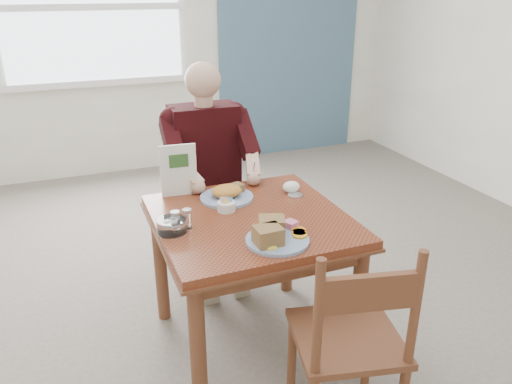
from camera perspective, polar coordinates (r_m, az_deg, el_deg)
name	(u,v)px	position (r m, az deg, el deg)	size (l,w,h in m)	color
floor	(251,341)	(2.82, -0.54, -16.67)	(6.00, 6.00, 0.00)	#635750
wall_back	(137,29)	(5.11, -13.45, 17.71)	(5.50, 5.50, 0.00)	white
accent_panel	(290,24)	(5.57, 3.92, 18.59)	(1.60, 0.02, 2.80)	#43657D
lemon_wedge	(272,248)	(2.10, 1.80, -6.47)	(0.05, 0.04, 0.03)	yellow
napkin	(291,187)	(2.69, 4.05, 0.59)	(0.10, 0.08, 0.06)	white
metal_dish	(295,195)	(2.65, 4.49, -0.37)	(0.08, 0.08, 0.01)	silver
window	(91,7)	(5.02, -18.37, 19.44)	(1.72, 0.04, 1.42)	white
table	(251,237)	(2.47, -0.59, -5.12)	(0.92, 0.92, 0.75)	brown
chair_far	(206,205)	(3.22, -5.70, -1.47)	(0.42, 0.42, 0.95)	brown
chair_near	(350,342)	(2.09, 10.74, -16.53)	(0.50, 0.50, 0.95)	brown
diner	(208,160)	(3.02, -5.46, 3.65)	(0.53, 0.56, 1.39)	gray
near_plate	(274,234)	(2.17, 2.12, -4.85)	(0.31, 0.31, 0.09)	white
far_plate	(227,194)	(2.61, -3.30, -0.18)	(0.35, 0.35, 0.08)	white
caddy	(226,206)	(2.47, -3.42, -1.63)	(0.11, 0.11, 0.07)	white
shakers	(181,220)	(2.30, -8.51, -3.14)	(0.10, 0.05, 0.09)	white
creamer	(172,226)	(2.29, -9.61, -3.80)	(0.16, 0.16, 0.06)	white
menu	(178,170)	(2.64, -8.85, 2.50)	(0.19, 0.03, 0.28)	white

